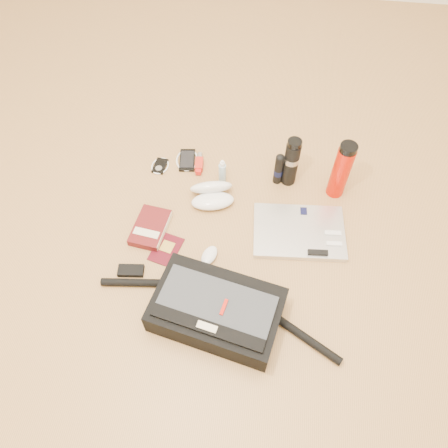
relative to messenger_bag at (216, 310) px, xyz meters
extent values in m
plane|color=#A67A45|center=(0.00, 0.25, -0.06)|extent=(4.00, 4.00, 0.00)
cube|color=black|center=(0.00, 0.00, 0.00)|extent=(0.49, 0.36, 0.11)
cube|color=#2E3136|center=(0.00, -0.01, 0.06)|extent=(0.43, 0.28, 0.01)
cube|color=black|center=(-0.02, -0.09, 0.06)|extent=(0.40, 0.13, 0.01)
cube|color=beige|center=(-0.02, -0.09, 0.06)|extent=(0.07, 0.04, 0.02)
cube|color=#B41005|center=(0.03, -0.02, 0.06)|extent=(0.02, 0.06, 0.02)
cylinder|color=black|center=(-0.31, 0.09, -0.04)|extent=(0.28, 0.06, 0.03)
cylinder|color=black|center=(0.33, -0.05, -0.04)|extent=(0.25, 0.16, 0.03)
cube|color=black|center=(-0.35, 0.14, -0.05)|extent=(0.10, 0.06, 0.02)
cube|color=silver|center=(0.29, 0.40, -0.05)|extent=(0.39, 0.28, 0.02)
cube|color=black|center=(0.30, 0.50, -0.03)|extent=(0.03, 0.04, 0.00)
cube|color=silver|center=(0.42, 0.40, -0.03)|extent=(0.07, 0.03, 0.01)
cube|color=silver|center=(0.42, 0.35, -0.03)|extent=(0.06, 0.02, 0.01)
cube|color=black|center=(0.36, 0.30, -0.03)|extent=(0.08, 0.03, 0.01)
cube|color=#4F1012|center=(-0.32, 0.34, -0.04)|extent=(0.15, 0.21, 0.03)
cube|color=beige|center=(-0.26, 0.33, -0.04)|extent=(0.03, 0.18, 0.03)
cube|color=beige|center=(-0.33, 0.30, -0.02)|extent=(0.11, 0.05, 0.00)
cube|color=#450811|center=(-0.24, 0.25, -0.05)|extent=(0.13, 0.16, 0.01)
cube|color=gold|center=(-0.24, 0.26, -0.05)|extent=(0.06, 0.06, 0.00)
ellipsoid|color=silver|center=(-0.06, 0.24, -0.04)|extent=(0.08, 0.11, 0.03)
ellipsoid|color=silver|center=(-0.08, 0.50, -0.03)|extent=(0.20, 0.13, 0.05)
ellipsoid|color=white|center=(-0.10, 0.55, -0.01)|extent=(0.20, 0.14, 0.11)
ellipsoid|color=black|center=(-0.12, 0.49, -0.03)|extent=(0.05, 0.04, 0.02)
ellipsoid|color=black|center=(-0.05, 0.51, -0.03)|extent=(0.05, 0.04, 0.02)
cylinder|color=black|center=(-0.08, 0.50, -0.02)|extent=(0.03, 0.01, 0.01)
cube|color=black|center=(-0.35, 0.68, -0.05)|extent=(0.06, 0.10, 0.01)
cylinder|color=#9C9C9E|center=(-0.36, 0.66, -0.05)|extent=(0.03, 0.03, 0.00)
torus|color=white|center=(-0.35, 0.68, -0.05)|extent=(0.09, 0.09, 0.01)
cube|color=black|center=(-0.24, 0.73, -0.05)|extent=(0.08, 0.14, 0.01)
cube|color=black|center=(-0.24, 0.73, -0.05)|extent=(0.07, 0.11, 0.00)
torus|color=silver|center=(-0.24, 0.73, -0.05)|extent=(0.12, 0.12, 0.01)
cube|color=red|center=(-0.18, 0.70, -0.04)|extent=(0.04, 0.07, 0.03)
cube|color=red|center=(-0.17, 0.66, -0.04)|extent=(0.03, 0.03, 0.02)
cylinder|color=#AAAAAD|center=(-0.18, 0.75, -0.04)|extent=(0.03, 0.04, 0.03)
cylinder|color=#96B6C7|center=(-0.06, 0.64, -0.01)|extent=(0.04, 0.04, 0.10)
cylinder|color=white|center=(-0.06, 0.64, 0.05)|extent=(0.03, 0.03, 0.02)
cylinder|color=white|center=(-0.06, 0.64, 0.06)|extent=(0.02, 0.02, 0.01)
cylinder|color=black|center=(0.18, 0.67, 0.02)|extent=(0.04, 0.04, 0.15)
cylinder|color=black|center=(0.18, 0.67, 0.00)|extent=(0.04, 0.04, 0.03)
ellipsoid|color=black|center=(0.18, 0.67, 0.10)|extent=(0.04, 0.04, 0.02)
cylinder|color=black|center=(0.23, 0.67, 0.05)|extent=(0.07, 0.07, 0.22)
cylinder|color=#B2B2B5|center=(0.23, 0.67, 0.08)|extent=(0.07, 0.07, 0.03)
cylinder|color=black|center=(0.23, 0.67, 0.18)|extent=(0.07, 0.07, 0.02)
cylinder|color=red|center=(0.43, 0.64, 0.07)|extent=(0.08, 0.08, 0.26)
cylinder|color=black|center=(0.43, 0.64, 0.21)|extent=(0.08, 0.08, 0.03)
camera|label=1|loc=(0.11, -0.60, 1.45)|focal=35.00mm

